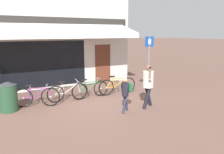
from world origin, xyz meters
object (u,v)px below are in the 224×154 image
pedestrian_adult (148,82)px  litter_bin (8,96)px  bicycle_orange (117,86)px  pedestrian_child (126,90)px  bicycle_green (90,89)px  parking_sign (149,59)px  bicycle_purple (37,97)px  bicycle_silver (68,92)px

pedestrian_adult → litter_bin: bearing=-21.5°
bicycle_orange → pedestrian_child: bearing=-109.3°
pedestrian_adult → pedestrian_child: 1.00m
bicycle_green → litter_bin: size_ratio=1.59×
pedestrian_adult → pedestrian_child: bearing=4.7°
parking_sign → bicycle_purple: bearing=171.9°
bicycle_purple → pedestrian_adult: 4.20m
bicycle_silver → litter_bin: (-2.19, -0.11, 0.16)m
bicycle_purple → bicycle_silver: 1.22m
pedestrian_child → parking_sign: (2.07, 1.43, 0.82)m
bicycle_orange → litter_bin: litter_bin is taller
bicycle_orange → parking_sign: 1.83m
bicycle_orange → litter_bin: 4.46m
bicycle_silver → parking_sign: bearing=-10.1°
litter_bin → parking_sign: size_ratio=0.41×
bicycle_purple → bicycle_orange: bicycle_orange is taller
pedestrian_child → parking_sign: parking_sign is taller
bicycle_orange → parking_sign: (1.21, -0.66, 1.21)m
bicycle_purple → parking_sign: (4.70, -0.67, 1.22)m
pedestrian_child → litter_bin: bearing=-40.5°
bicycle_silver → bicycle_orange: bearing=-0.1°
bicycle_purple → bicycle_silver: size_ratio=0.96×
bicycle_orange → parking_sign: bearing=-25.3°
bicycle_green → bicycle_orange: 1.28m
litter_bin → pedestrian_child: bearing=-29.9°
bicycle_silver → pedestrian_adult: (2.39, -2.13, 0.60)m
bicycle_purple → bicycle_silver: (1.22, 0.07, -0.00)m
bicycle_orange → pedestrian_adult: bearing=-83.4°
bicycle_orange → pedestrian_adult: size_ratio=1.13×
bicycle_silver → litter_bin: size_ratio=1.58×
bicycle_green → litter_bin: litter_bin is taller
bicycle_green → bicycle_orange: (1.27, -0.12, 0.02)m
bicycle_orange → pedestrian_child: 2.29m
bicycle_orange → pedestrian_adult: (0.12, -2.05, 0.59)m
bicycle_silver → bicycle_green: 1.00m
bicycle_purple → parking_sign: size_ratio=0.62×
bicycle_green → pedestrian_child: size_ratio=1.37×
pedestrian_child → parking_sign: 2.65m
bicycle_purple → pedestrian_child: (2.62, -2.10, 0.40)m
bicycle_purple → litter_bin: litter_bin is taller
bicycle_orange → litter_bin: bearing=-176.5°
bicycle_green → parking_sign: 2.88m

